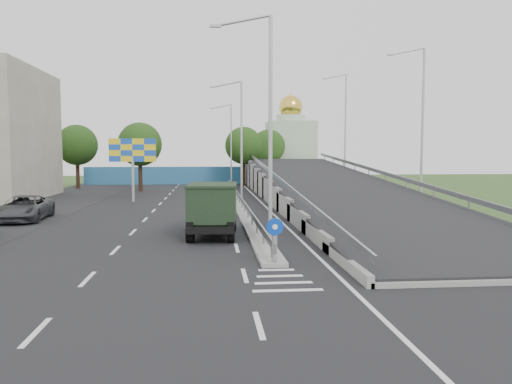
{
  "coord_description": "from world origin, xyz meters",
  "views": [
    {
      "loc": [
        -2.38,
        -15.93,
        4.27
      ],
      "look_at": [
        0.06,
        10.24,
        2.2
      ],
      "focal_mm": 35.0,
      "sensor_mm": 36.0,
      "label": 1
    }
  ],
  "objects": [
    {
      "name": "lamp_post_far",
      "position": [
        0.11,
        46.0,
        5.81
      ],
      "size": [
        2.74,
        0.18,
        10.08
      ],
      "color": "#B2B5B7",
      "rests_on": "median"
    },
    {
      "name": "parking_strip",
      "position": [
        -16.0,
        20.0,
        0.0
      ],
      "size": [
        8.0,
        90.0,
        0.05
      ],
      "primitive_type": "cube",
      "color": "black",
      "rests_on": "ground"
    },
    {
      "name": "lamp_post_near",
      "position": [
        0.11,
        6.0,
        5.81
      ],
      "size": [
        2.74,
        0.18,
        10.08
      ],
      "color": "#B2B5B7",
      "rests_on": "median"
    },
    {
      "name": "tree_median_far",
      "position": [
        2.0,
        48.0,
        5.18
      ],
      "size": [
        4.8,
        4.8,
        7.6
      ],
      "color": "black",
      "rests_on": "ground"
    },
    {
      "name": "median",
      "position": [
        0.0,
        24.0,
        0.1
      ],
      "size": [
        1.0,
        44.0,
        0.2
      ],
      "primitive_type": "cube",
      "color": "gray",
      "rests_on": "ground"
    },
    {
      "name": "lamp_post_mid",
      "position": [
        0.11,
        26.0,
        5.81
      ],
      "size": [
        2.74,
        0.18,
        10.08
      ],
      "color": "#B2B5B7",
      "rests_on": "median"
    },
    {
      "name": "tree_left_mid",
      "position": [
        -10.0,
        40.0,
        5.18
      ],
      "size": [
        4.8,
        4.8,
        7.6
      ],
      "color": "black",
      "rests_on": "ground"
    },
    {
      "name": "median_guardrail",
      "position": [
        0.0,
        24.0,
        0.75
      ],
      "size": [
        0.09,
        44.0,
        0.71
      ],
      "color": "gray",
      "rests_on": "median"
    },
    {
      "name": "overpass_ramp",
      "position": [
        7.5,
        24.0,
        1.75
      ],
      "size": [
        10.0,
        50.0,
        3.5
      ],
      "color": "gray",
      "rests_on": "ground"
    },
    {
      "name": "sign_bollard",
      "position": [
        0.0,
        2.17,
        1.03
      ],
      "size": [
        0.64,
        0.23,
        1.67
      ],
      "color": "black",
      "rests_on": "median"
    },
    {
      "name": "tree_left_far",
      "position": [
        -18.0,
        45.0,
        5.18
      ],
      "size": [
        4.8,
        4.8,
        7.6
      ],
      "color": "black",
      "rests_on": "ground"
    },
    {
      "name": "ground",
      "position": [
        0.0,
        0.0,
        0.0
      ],
      "size": [
        160.0,
        160.0,
        0.0
      ],
      "primitive_type": "plane",
      "color": "#2D4C1E",
      "rests_on": "ground"
    },
    {
      "name": "road_surface",
      "position": [
        -3.0,
        20.0,
        0.0
      ],
      "size": [
        26.0,
        90.0,
        0.04
      ],
      "primitive_type": "cube",
      "color": "black",
      "rests_on": "ground"
    },
    {
      "name": "church",
      "position": [
        10.0,
        60.0,
        5.31
      ],
      "size": [
        7.0,
        7.0,
        13.8
      ],
      "color": "#B2CCAD",
      "rests_on": "ground"
    },
    {
      "name": "tree_ramp_far",
      "position": [
        6.0,
        55.0,
        5.18
      ],
      "size": [
        4.8,
        4.8,
        7.6
      ],
      "color": "black",
      "rests_on": "ground"
    },
    {
      "name": "dump_truck",
      "position": [
        -2.19,
        9.98,
        1.5
      ],
      "size": [
        2.71,
        6.3,
        2.71
      ],
      "rotation": [
        0.0,
        0.0,
        -0.07
      ],
      "color": "black",
      "rests_on": "ground"
    },
    {
      "name": "billboard",
      "position": [
        -9.0,
        28.0,
        4.19
      ],
      "size": [
        4.0,
        0.24,
        5.5
      ],
      "color": "#B2B5B7",
      "rests_on": "ground"
    },
    {
      "name": "parked_car_c",
      "position": [
        -14.02,
        16.4,
        0.79
      ],
      "size": [
        2.97,
        5.83,
        1.58
      ],
      "primitive_type": "imported",
      "rotation": [
        0.0,
        0.0,
        0.06
      ],
      "color": "#3A3B40",
      "rests_on": "ground"
    },
    {
      "name": "blue_wall",
      "position": [
        -4.0,
        52.0,
        1.2
      ],
      "size": [
        30.0,
        0.5,
        2.4
      ],
      "primitive_type": "cube",
      "color": "teal",
      "rests_on": "ground"
    }
  ]
}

